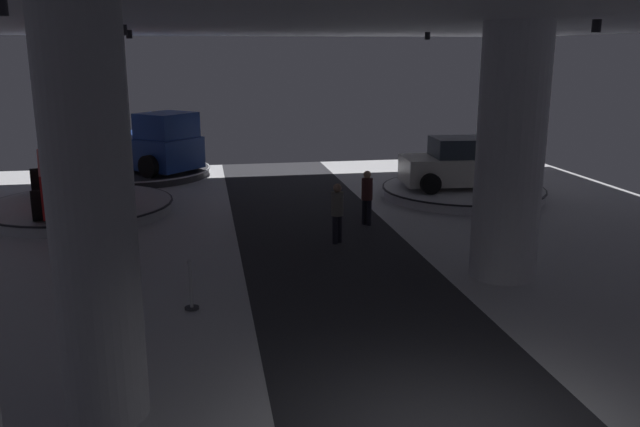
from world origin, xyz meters
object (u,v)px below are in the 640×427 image
object	(u,v)px
display_platform_far_right	(463,191)
visitor_walking_near	(337,210)
display_platform_far_left	(79,207)
pickup_truck_far_left	(77,174)
display_car_far_right	(463,165)
column_left	(93,222)
pickup_truck_deep_left	(143,146)
column_right	(510,154)
display_platform_deep_left	(139,172)
visitor_walking_far	(367,194)

from	to	relation	value
display_platform_far_right	visitor_walking_near	distance (m)	7.21
visitor_walking_near	display_platform_far_right	bearing A→B (deg)	41.08
display_platform_far_left	pickup_truck_far_left	bearing A→B (deg)	-76.63
display_car_far_right	visitor_walking_near	world-z (taller)	display_car_far_right
display_platform_far_left	pickup_truck_far_left	xyz separation A→B (m)	(0.07, -0.31, 1.09)
column_left	pickup_truck_deep_left	world-z (taller)	column_left
column_right	pickup_truck_far_left	size ratio (longest dim) A/B	0.97
pickup_truck_far_left	column_left	bearing A→B (deg)	-78.71
column_left	display_platform_deep_left	bearing A→B (deg)	93.66
column_right	pickup_truck_deep_left	world-z (taller)	column_right
display_platform_deep_left	visitor_walking_far	xyz separation A→B (m)	(7.16, -8.99, 0.73)
display_car_far_right	visitor_walking_far	world-z (taller)	display_car_far_right
column_left	display_car_far_right	xyz separation A→B (m)	(10.17, 12.22, -1.65)
display_platform_deep_left	display_car_far_right	bearing A→B (deg)	-27.55
display_platform_far_left	display_platform_deep_left	xyz separation A→B (m)	(1.25, 6.09, -0.02)
column_left	visitor_walking_far	size ratio (longest dim) A/B	3.46
display_platform_deep_left	visitor_walking_near	xyz separation A→B (m)	(5.95, -10.63, 0.73)
display_platform_deep_left	visitor_walking_near	world-z (taller)	visitor_walking_near
display_car_far_right	visitor_walking_far	xyz separation A→B (m)	(-4.17, -3.08, -0.19)
column_left	display_car_far_right	world-z (taller)	column_left
display_platform_far_left	visitor_walking_near	xyz separation A→B (m)	(7.20, -4.54, 0.71)
visitor_walking_far	display_platform_far_left	bearing A→B (deg)	160.98
pickup_truck_deep_left	visitor_walking_far	xyz separation A→B (m)	(6.92, -8.77, -0.34)
column_right	pickup_truck_deep_left	size ratio (longest dim) A/B	1.03
display_platform_far_right	pickup_truck_far_left	bearing A→B (deg)	-177.78
column_left	column_right	world-z (taller)	same
display_car_far_right	visitor_walking_far	distance (m)	5.19
display_car_far_right	pickup_truck_far_left	world-z (taller)	pickup_truck_far_left
column_left	pickup_truck_deep_left	bearing A→B (deg)	92.95
visitor_walking_near	visitor_walking_far	world-z (taller)	same
display_car_far_right	display_platform_far_right	bearing A→B (deg)	-4.21
display_car_far_right	pickup_truck_deep_left	distance (m)	12.47
pickup_truck_far_left	visitor_walking_near	xyz separation A→B (m)	(7.13, -4.23, -0.38)
display_platform_far_right	visitor_walking_far	xyz separation A→B (m)	(-4.20, -3.07, 0.72)
column_left	pickup_truck_far_left	xyz separation A→B (m)	(-2.34, 11.73, -1.47)
column_left	display_car_far_right	bearing A→B (deg)	50.24
visitor_walking_far	pickup_truck_deep_left	bearing A→B (deg)	128.29
display_car_far_right	display_platform_deep_left	xyz separation A→B (m)	(-11.33, 5.91, -0.93)
column_right	display_car_far_right	distance (m)	8.31
column_right	visitor_walking_far	size ratio (longest dim) A/B	3.46
pickup_truck_deep_left	visitor_walking_near	world-z (taller)	pickup_truck_deep_left
column_right	column_left	bearing A→B (deg)	-150.96
column_left	display_platform_far_right	bearing A→B (deg)	50.15
display_platform_far_right	pickup_truck_far_left	distance (m)	12.60
column_right	display_platform_far_left	world-z (taller)	column_right
column_left	display_car_far_right	distance (m)	15.98
pickup_truck_far_left	display_platform_deep_left	bearing A→B (deg)	79.55
display_platform_deep_left	visitor_walking_near	bearing A→B (deg)	-60.76
display_platform_deep_left	pickup_truck_deep_left	bearing A→B (deg)	-42.56
display_car_far_right	pickup_truck_far_left	xyz separation A→B (m)	(-12.51, -0.49, 0.18)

